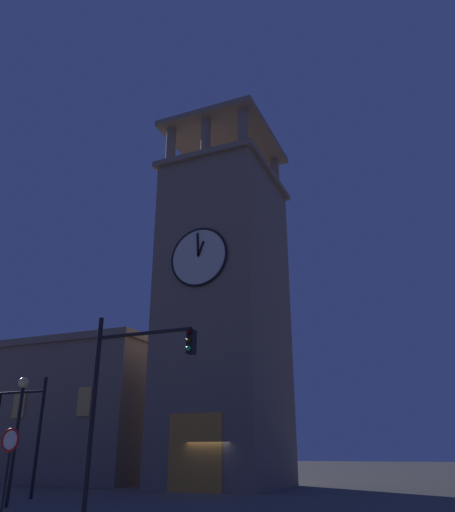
# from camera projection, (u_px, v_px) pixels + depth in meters

# --- Properties ---
(ground_plane) EXTENTS (200.00, 200.00, 0.00)m
(ground_plane) POSITION_uv_depth(u_px,v_px,m) (214.00, 492.00, 26.86)
(ground_plane) COLOR #56544F
(clocktower) EXTENTS (7.32, 8.63, 26.57)m
(clocktower) POSITION_uv_depth(u_px,v_px,m) (225.00, 311.00, 33.81)
(clocktower) COLOR gray
(clocktower) RESTS_ON ground_plane
(adjacent_wing_building) EXTENTS (22.23, 7.08, 9.62)m
(adjacent_wing_building) POSITION_uv_depth(u_px,v_px,m) (25.00, 412.00, 38.37)
(adjacent_wing_building) COLOR gray
(adjacent_wing_building) RESTS_ON ground_plane
(traffic_signal_mid) EXTENTS (3.18, 0.41, 5.43)m
(traffic_signal_mid) POSITION_uv_depth(u_px,v_px,m) (24.00, 419.00, 24.61)
(traffic_signal_mid) COLOR black
(traffic_signal_mid) RESTS_ON ground_plane
(traffic_signal_far) EXTENTS (3.70, 0.41, 6.30)m
(traffic_signal_far) POSITION_uv_depth(u_px,v_px,m) (124.00, 383.00, 16.21)
(traffic_signal_far) COLOR black
(traffic_signal_far) RESTS_ON ground_plane
(street_lamp) EXTENTS (0.44, 0.44, 4.91)m
(street_lamp) POSITION_uv_depth(u_px,v_px,m) (19.00, 414.00, 20.67)
(street_lamp) COLOR black
(street_lamp) RESTS_ON ground_plane
(no_horn_sign) EXTENTS (0.78, 0.14, 2.76)m
(no_horn_sign) POSITION_uv_depth(u_px,v_px,m) (10.00, 447.00, 16.96)
(no_horn_sign) COLOR black
(no_horn_sign) RESTS_ON ground_plane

